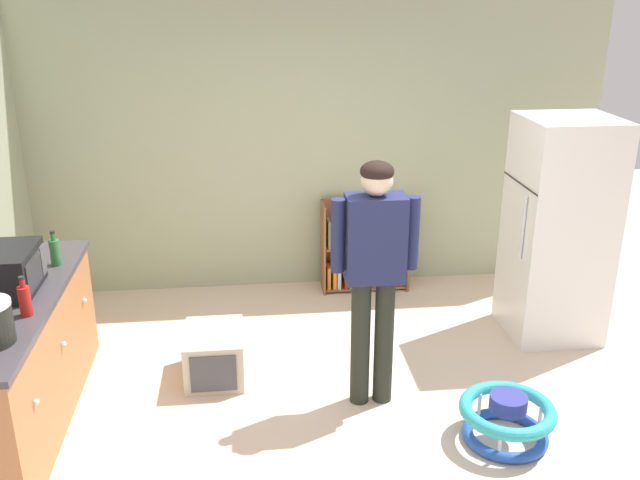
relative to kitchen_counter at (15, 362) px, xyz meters
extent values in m
plane|color=beige|center=(2.20, -0.24, -0.45)|extent=(12.00, 12.00, 0.00)
cube|color=#A3AC8C|center=(2.20, 2.09, 0.90)|extent=(5.20, 0.06, 2.70)
cube|color=#B47245|center=(0.00, 0.00, -0.02)|extent=(0.60, 1.96, 0.86)
cube|color=#443E44|center=(0.00, 0.00, 0.43)|extent=(0.64, 2.00, 0.04)
sphere|color=silver|center=(0.31, -0.65, 0.11)|extent=(0.04, 0.04, 0.04)
sphere|color=silver|center=(0.31, 0.00, 0.11)|extent=(0.04, 0.04, 0.04)
sphere|color=silver|center=(0.31, 0.65, 0.11)|extent=(0.04, 0.04, 0.04)
cube|color=white|center=(3.95, 0.85, 0.44)|extent=(0.70, 0.68, 1.78)
cylinder|color=silver|center=(3.58, 0.68, 0.53)|extent=(0.02, 0.02, 0.50)
cube|color=#333333|center=(3.60, 0.85, 0.83)|extent=(0.01, 0.67, 0.01)
cube|color=brown|center=(2.20, 1.87, -0.03)|extent=(0.02, 0.28, 0.85)
cube|color=brown|center=(2.98, 1.87, -0.03)|extent=(0.02, 0.28, 0.85)
cube|color=brown|center=(2.59, 2.00, -0.03)|extent=(0.80, 0.02, 0.85)
cube|color=brown|center=(2.59, 1.87, -0.42)|extent=(0.76, 0.24, 0.02)
cube|color=brown|center=(2.59, 1.87, -0.02)|extent=(0.76, 0.24, 0.02)
cube|color=orange|center=(2.24, 1.84, -0.31)|extent=(0.03, 0.17, 0.21)
cube|color=#6E6745|center=(2.24, 1.84, 0.12)|extent=(0.02, 0.17, 0.26)
cube|color=orange|center=(2.30, 1.84, -0.29)|extent=(0.03, 0.17, 0.24)
cube|color=beige|center=(2.30, 1.84, 0.11)|extent=(0.03, 0.17, 0.23)
cube|color=silver|center=(2.34, 1.84, -0.31)|extent=(0.03, 0.17, 0.21)
cube|color=#2260A5|center=(2.35, 1.84, 0.11)|extent=(0.03, 0.17, 0.24)
cube|color=red|center=(2.41, 1.84, -0.31)|extent=(0.03, 0.17, 0.21)
cube|color=#2750A2|center=(2.40, 1.84, 0.08)|extent=(0.02, 0.17, 0.17)
cube|color=#378745|center=(2.44, 1.84, -0.29)|extent=(0.02, 0.17, 0.24)
cube|color=#74624B|center=(2.47, 1.84, 0.09)|extent=(0.03, 0.17, 0.19)
cube|color=green|center=(2.48, 1.84, -0.32)|extent=(0.03, 0.17, 0.19)
cube|color=#318B4F|center=(2.55, 1.84, 0.08)|extent=(0.03, 0.17, 0.17)
cylinder|color=#262B22|center=(2.24, 0.00, 0.00)|extent=(0.13, 0.13, 0.91)
cylinder|color=#262B22|center=(2.40, 0.00, 0.00)|extent=(0.13, 0.13, 0.91)
cube|color=navy|center=(2.32, 0.00, 0.74)|extent=(0.38, 0.22, 0.57)
cylinder|color=navy|center=(2.08, 0.00, 0.77)|extent=(0.09, 0.09, 0.48)
cylinder|color=navy|center=(2.56, 0.00, 0.77)|extent=(0.09, 0.09, 0.48)
sphere|color=beige|center=(2.32, 0.00, 1.13)|extent=(0.20, 0.20, 0.20)
ellipsoid|color=black|center=(2.32, 0.00, 1.18)|extent=(0.21, 0.21, 0.13)
torus|color=#234FB5|center=(3.08, -0.53, -0.42)|extent=(0.54, 0.54, 0.07)
torus|color=teal|center=(3.08, -0.53, -0.23)|extent=(0.60, 0.60, 0.08)
cylinder|color=navy|center=(3.08, -0.53, -0.18)|extent=(0.23, 0.23, 0.10)
cylinder|color=silver|center=(3.30, -0.53, -0.32)|extent=(0.02, 0.02, 0.18)
cylinder|color=silver|center=(2.97, -0.34, -0.32)|extent=(0.02, 0.02, 0.18)
cylinder|color=silver|center=(2.97, -0.73, -0.32)|extent=(0.02, 0.02, 0.18)
cube|color=#BEB7A1|center=(1.24, 0.44, -0.27)|extent=(0.42, 0.54, 0.36)
cube|color=#424247|center=(1.24, 0.16, -0.27)|extent=(0.32, 0.01, 0.27)
cube|color=black|center=(0.00, 0.10, 0.59)|extent=(0.36, 0.48, 0.28)
cube|color=#2D2D33|center=(0.19, 0.05, 0.59)|extent=(0.01, 0.31, 0.20)
cube|color=#515156|center=(0.19, 0.27, 0.59)|extent=(0.01, 0.10, 0.20)
ellipsoid|color=yellow|center=(0.00, 0.66, 0.48)|extent=(0.11, 0.15, 0.04)
ellipsoid|color=gold|center=(0.02, 0.67, 0.48)|extent=(0.07, 0.16, 0.04)
ellipsoid|color=yellow|center=(0.03, 0.67, 0.48)|extent=(0.07, 0.16, 0.04)
ellipsoid|color=yellow|center=(0.04, 0.66, 0.48)|extent=(0.11, 0.15, 0.04)
cylinder|color=#33753D|center=(0.20, 0.52, 0.54)|extent=(0.07, 0.07, 0.18)
cylinder|color=#33753D|center=(0.20, 0.52, 0.65)|extent=(0.03, 0.03, 0.05)
cylinder|color=black|center=(0.20, 0.52, 0.69)|extent=(0.04, 0.03, 0.02)
cylinder|color=red|center=(0.21, -0.26, 0.54)|extent=(0.07, 0.07, 0.18)
cylinder|color=red|center=(0.21, -0.26, 0.65)|extent=(0.03, 0.03, 0.05)
cylinder|color=black|center=(0.21, -0.26, 0.69)|extent=(0.03, 0.04, 0.02)
cylinder|color=yellow|center=(0.07, 0.43, 0.50)|extent=(0.08, 0.08, 0.09)
cylinder|color=teal|center=(-0.08, 0.43, 0.50)|extent=(0.08, 0.08, 0.09)
camera|label=1|loc=(1.51, -4.09, 2.28)|focal=39.13mm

